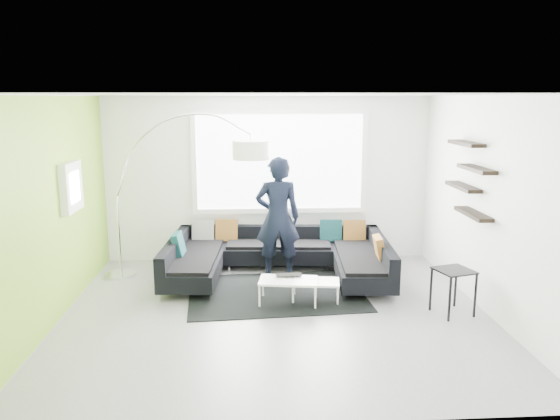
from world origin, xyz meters
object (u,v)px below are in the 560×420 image
(side_table, at_px, (453,292))
(person, at_px, (278,218))
(sectional_sofa, at_px, (278,258))
(arc_lamp, at_px, (117,197))
(laptop, at_px, (289,276))
(coffee_table, at_px, (302,290))

(side_table, bearing_deg, person, 142.66)
(sectional_sofa, height_order, person, person)
(arc_lamp, distance_m, person, 2.49)
(sectional_sofa, bearing_deg, arc_lamp, 178.18)
(person, bearing_deg, arc_lamp, -4.88)
(sectional_sofa, relative_size, laptop, 9.48)
(arc_lamp, distance_m, laptop, 2.98)
(sectional_sofa, distance_m, side_table, 2.68)
(coffee_table, distance_m, laptop, 0.26)
(person, relative_size, laptop, 5.12)
(sectional_sofa, xyz_separation_m, side_table, (2.18, -1.56, -0.02))
(sectional_sofa, bearing_deg, side_table, -31.49)
(coffee_table, distance_m, person, 1.39)
(side_table, bearing_deg, coffee_table, 163.88)
(side_table, relative_size, person, 0.32)
(person, bearing_deg, side_table, 141.21)
(arc_lamp, bearing_deg, side_table, -12.19)
(coffee_table, height_order, laptop, laptop)
(sectional_sofa, bearing_deg, coffee_table, -70.70)
(coffee_table, distance_m, side_table, 1.99)
(person, bearing_deg, sectional_sofa, 87.52)
(sectional_sofa, relative_size, side_table, 5.85)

